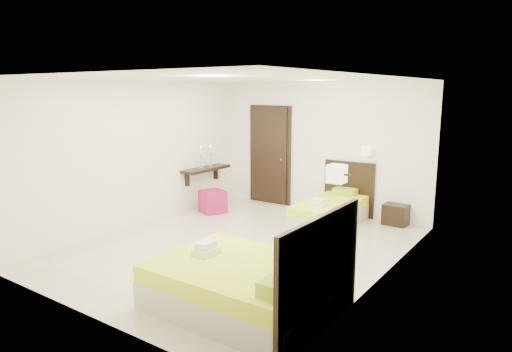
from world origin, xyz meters
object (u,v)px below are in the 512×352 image
Objects in this scene: bed_double at (249,284)px; bed_single at (332,210)px; nightstand at (396,214)px; ottoman at (213,202)px.

bed_single is at bearing 101.03° from bed_double.
bed_single is 3.65m from bed_double.
nightstand is 0.95× the size of ottoman.
bed_single is 2.41m from ottoman.
bed_double reaches higher than nightstand.
bed_single reaches higher than ottoman.
bed_double reaches higher than ottoman.
ottoman is (-3.31, -1.28, 0.03)m from nightstand.
bed_single is 0.87× the size of bed_double.
bed_double is at bearing -44.33° from ottoman.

